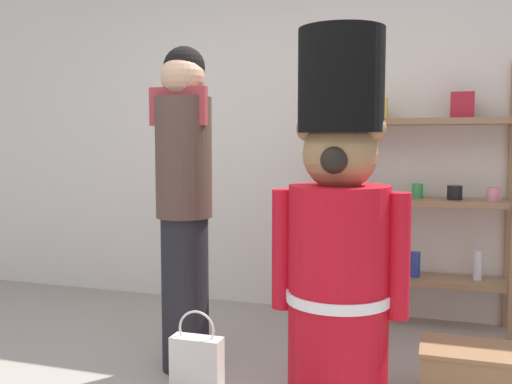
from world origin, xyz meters
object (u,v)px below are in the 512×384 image
Objects in this scene: merchandise_shelf at (417,195)px; shopping_bag at (197,363)px; person_shopper at (184,197)px; display_crate at (469,378)px; teddy_bear_guard at (339,237)px.

merchandise_shelf is 4.23× the size of shopping_bag.
display_crate is (1.47, -0.04, -0.80)m from person_shopper.
teddy_bear_guard is (-0.30, -1.34, -0.08)m from merchandise_shelf.
teddy_bear_guard is 0.90m from display_crate.
person_shopper reaches higher than shopping_bag.
display_crate is (0.29, -1.21, -0.74)m from merchandise_shelf.
person_shopper is at bearing 178.54° from display_crate.
merchandise_shelf is 1.66m from person_shopper.
merchandise_shelf reaches higher than person_shopper.
merchandise_shelf is at bearing 77.26° from teddy_bear_guard.
merchandise_shelf is at bearing 55.26° from shopping_bag.
person_shopper is 3.86× the size of display_crate.
shopping_bag is at bearing -55.29° from person_shopper.
person_shopper is at bearing 124.71° from shopping_bag.
person_shopper is (-0.87, 0.17, 0.14)m from teddy_bear_guard.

